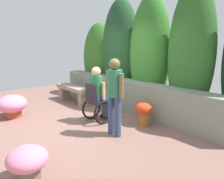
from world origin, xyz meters
TOP-DOWN VIEW (x-y plane):
  - ground_plane at (0.00, 0.00)m, footprint 10.03×10.03m
  - stone_retaining_wall at (0.00, 1.57)m, footprint 5.70×0.46m
  - hedge_backdrop at (-0.10, 2.18)m, footprint 6.16×1.14m
  - stone_bench at (-1.82, 0.87)m, footprint 1.56×0.39m
  - person_in_wheelchair at (0.08, 0.41)m, footprint 0.53×0.66m
  - person_standing_companion at (0.95, 0.16)m, footprint 0.49×0.30m
  - flower_pot_purple_near at (1.31, -1.75)m, footprint 0.56×0.56m
  - flower_pot_terracotta_by_wall at (0.97, 1.04)m, footprint 0.40×0.40m
  - flower_pot_red_accent at (-1.59, -1.09)m, footprint 0.75×0.75m

SIDE VIEW (x-z plane):
  - ground_plane at x=0.00m, z-range 0.00..0.00m
  - flower_pot_purple_near at x=1.31m, z-range 0.04..0.53m
  - flower_pot_red_accent at x=-1.59m, z-range 0.03..0.60m
  - flower_pot_terracotta_by_wall at x=0.97m, z-range 0.05..0.61m
  - stone_bench at x=-1.82m, z-range 0.09..0.61m
  - stone_retaining_wall at x=0.00m, z-range 0.00..0.86m
  - person_in_wheelchair at x=0.08m, z-range -0.04..1.29m
  - person_standing_companion at x=0.95m, z-range 0.12..1.70m
  - hedge_backdrop at x=-0.10m, z-range -0.10..3.15m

